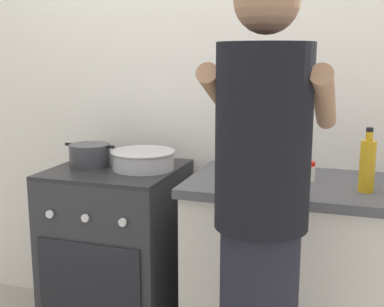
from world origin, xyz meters
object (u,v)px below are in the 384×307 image
object	(u,v)px
pot	(90,155)
oil_bottle	(367,165)
person	(261,237)
utensil_crock	(264,149)
spice_bottle	(310,172)
stove_range	(119,254)
mixing_bowl	(143,159)

from	to	relation	value
pot	oil_bottle	world-z (taller)	oil_bottle
person	utensil_crock	bearing A→B (deg)	99.69
spice_bottle	person	world-z (taller)	person
stove_range	utensil_crock	bearing A→B (deg)	16.41
pot	oil_bottle	distance (m)	1.30
spice_bottle	person	bearing A→B (deg)	-98.66
spice_bottle	oil_bottle	xyz separation A→B (m)	(0.23, -0.11, 0.07)
stove_range	mixing_bowl	bearing A→B (deg)	5.12
pot	utensil_crock	bearing A→B (deg)	14.04
mixing_bowl	person	distance (m)	0.94
stove_range	oil_bottle	bearing A→B (deg)	-4.10
mixing_bowl	person	size ratio (longest dim) A/B	0.18
person	stove_range	bearing A→B (deg)	143.24
stove_range	person	xyz separation A→B (m)	(0.83, -0.62, 0.41)
pot	mixing_bowl	xyz separation A→B (m)	(0.28, 0.02, -0.00)
pot	spice_bottle	world-z (taller)	pot
stove_range	pot	distance (m)	0.52
stove_range	spice_bottle	bearing A→B (deg)	1.46
stove_range	person	bearing A→B (deg)	-36.76
mixing_bowl	spice_bottle	xyz separation A→B (m)	(0.79, 0.01, -0.01)
spice_bottle	utensil_crock	bearing A→B (deg)	143.07
spice_bottle	person	distance (m)	0.65
stove_range	oil_bottle	size ratio (longest dim) A/B	3.45
oil_bottle	person	bearing A→B (deg)	-121.38
utensil_crock	person	distance (m)	0.84
spice_bottle	person	size ratio (longest dim) A/B	0.05
pot	stove_range	bearing A→B (deg)	1.78
mixing_bowl	spice_bottle	size ratio (longest dim) A/B	3.62
pot	mixing_bowl	world-z (taller)	pot
utensil_crock	pot	bearing A→B (deg)	-165.96
utensil_crock	person	bearing A→B (deg)	-80.31
stove_range	spice_bottle	size ratio (longest dim) A/B	10.49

